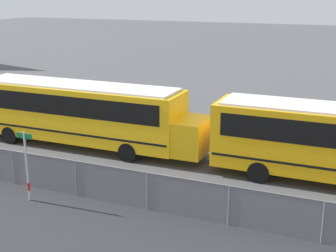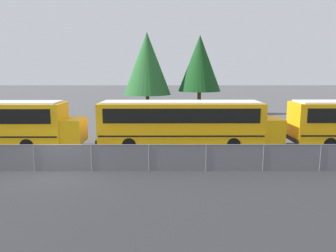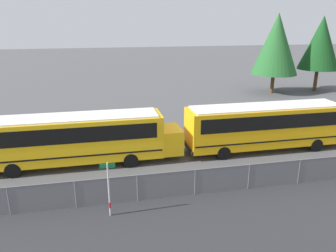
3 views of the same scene
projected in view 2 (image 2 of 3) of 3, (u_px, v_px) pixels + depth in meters
The scene contains 6 objects.
ground_plane at pixel (64, 171), 17.25m from camera, with size 200.00×200.00×0.00m, color #4C4C4F.
road_strip at pixel (10, 224), 11.34m from camera, with size 151.24×12.00×0.01m.
fence at pixel (63, 158), 17.13m from camera, with size 117.31×0.07×1.44m.
school_bus_4 at pixel (185, 120), 22.22m from camera, with size 12.44×2.47×3.20m.
tree_0 at pixel (147, 64), 38.31m from camera, with size 5.57×5.57×9.64m.
tree_1 at pixel (200, 63), 38.48m from camera, with size 5.02×5.02×9.32m.
Camera 2 is at (5.42, -16.63, 5.25)m, focal length 35.00 mm.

